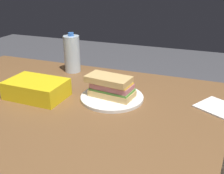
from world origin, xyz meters
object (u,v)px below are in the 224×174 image
Objects in this scene: dining_table at (126,138)px; sandwich at (111,86)px; chip_bag at (37,89)px; paper_plate at (112,97)px; water_bottle_tall at (72,54)px.

sandwich is at bearing -47.94° from dining_table.
chip_bag is at bearing 17.57° from sandwich.
sandwich is at bearing -161.17° from chip_bag.
paper_plate is 1.07× the size of chip_bag.
dining_table is 8.12× the size of chip_bag.
water_bottle_tall reaches higher than dining_table.
paper_plate is 0.05m from sandwich.
paper_plate is 0.39m from water_bottle_tall.
water_bottle_tall is at bearing -85.82° from chip_bag.
paper_plate is at bearing -49.42° from dining_table.
paper_plate reaches higher than dining_table.
dining_table is 0.40m from chip_bag.
dining_table is at bearing 177.72° from chip_bag.
paper_plate is at bearing -160.96° from sandwich.
sandwich is at bearing 141.65° from water_bottle_tall.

